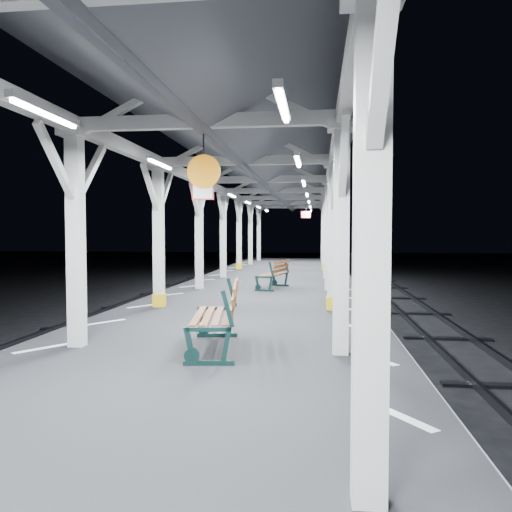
# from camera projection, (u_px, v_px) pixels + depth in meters

# --- Properties ---
(ground) EXTENTS (120.00, 120.00, 0.00)m
(ground) POSITION_uv_depth(u_px,v_px,m) (228.00, 378.00, 9.47)
(ground) COLOR black
(ground) RESTS_ON ground
(platform) EXTENTS (6.00, 50.00, 1.00)m
(platform) POSITION_uv_depth(u_px,v_px,m) (228.00, 352.00, 9.45)
(platform) COLOR black
(platform) RESTS_ON ground
(hazard_stripes_left) EXTENTS (1.00, 48.00, 0.01)m
(hazard_stripes_left) POSITION_uv_depth(u_px,v_px,m) (105.00, 322.00, 9.72)
(hazard_stripes_left) COLOR silver
(hazard_stripes_left) RESTS_ON platform
(hazard_stripes_right) EXTENTS (1.00, 48.00, 0.01)m
(hazard_stripes_right) POSITION_uv_depth(u_px,v_px,m) (360.00, 328.00, 9.12)
(hazard_stripes_right) COLOR silver
(hazard_stripes_right) RESTS_ON platform
(track_right) EXTENTS (2.20, 60.00, 0.16)m
(track_right) POSITION_uv_depth(u_px,v_px,m) (506.00, 383.00, 8.85)
(track_right) COLOR #2D2D33
(track_right) RESTS_ON ground
(canopy) EXTENTS (5.40, 49.00, 4.65)m
(canopy) POSITION_uv_depth(u_px,v_px,m) (228.00, 135.00, 9.24)
(canopy) COLOR silver
(canopy) RESTS_ON platform
(bench_near) EXTENTS (0.95, 1.95, 1.01)m
(bench_near) POSITION_uv_depth(u_px,v_px,m) (221.00, 314.00, 7.44)
(bench_near) COLOR #112D2B
(bench_near) RESTS_ON platform
(bench_mid) EXTENTS (0.97, 1.73, 0.89)m
(bench_mid) POSITION_uv_depth(u_px,v_px,m) (276.00, 274.00, 15.57)
(bench_mid) COLOR #112D2B
(bench_mid) RESTS_ON platform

